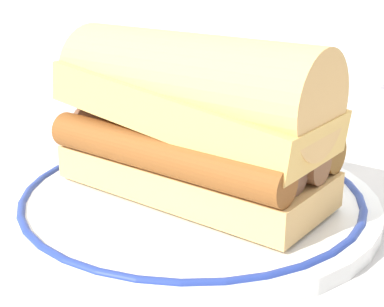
{
  "coord_description": "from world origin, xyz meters",
  "views": [
    {
      "loc": [
        0.11,
        -0.4,
        0.19
      ],
      "look_at": [
        0.01,
        -0.01,
        0.04
      ],
      "focal_mm": 53.34,
      "sensor_mm": 36.0,
      "label": 1
    }
  ],
  "objects": [
    {
      "name": "salt_shaker",
      "position": [
        0.16,
        0.24,
        0.04
      ],
      "size": [
        0.03,
        0.03,
        0.08
      ],
      "color": "white",
      "rests_on": "ground_plane"
    },
    {
      "name": "ground_plane",
      "position": [
        0.0,
        0.0,
        0.0
      ],
      "size": [
        1.5,
        1.5,
        0.0
      ],
      "primitive_type": "plane",
      "color": "beige"
    },
    {
      "name": "sausage_sandwich",
      "position": [
        0.01,
        -0.01,
        0.07
      ],
      "size": [
        0.23,
        0.17,
        0.12
      ],
      "rotation": [
        0.0,
        0.0,
        -0.41
      ],
      "color": "#E3AE64",
      "rests_on": "plate"
    },
    {
      "name": "plate",
      "position": [
        0.01,
        -0.01,
        0.01
      ],
      "size": [
        0.29,
        0.29,
        0.01
      ],
      "color": "white",
      "rests_on": "ground_plane"
    }
  ]
}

